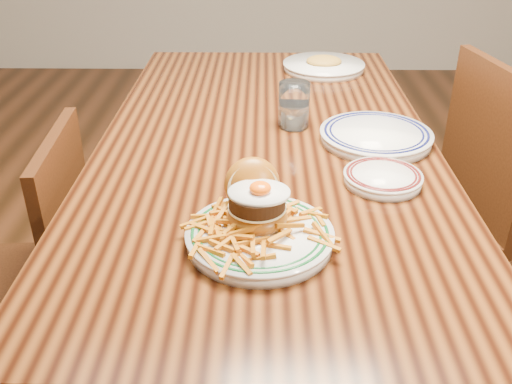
{
  "coord_description": "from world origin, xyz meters",
  "views": [
    {
      "loc": [
        -0.01,
        -1.33,
        1.35
      ],
      "look_at": [
        -0.02,
        -0.42,
        0.83
      ],
      "focal_mm": 40.0,
      "sensor_mm": 36.0,
      "label": 1
    }
  ],
  "objects_px": {
    "table": "(266,170)",
    "side_plate": "(383,177)",
    "chair_right": "(510,198)",
    "main_plate": "(258,222)",
    "chair_left": "(34,274)"
  },
  "relations": [
    {
      "from": "chair_left",
      "to": "main_plate",
      "type": "xyz_separation_m",
      "value": [
        0.58,
        -0.28,
        0.35
      ]
    },
    {
      "from": "table",
      "to": "main_plate",
      "type": "bearing_deg",
      "value": -92.13
    },
    {
      "from": "table",
      "to": "chair_right",
      "type": "height_order",
      "value": "chair_right"
    },
    {
      "from": "table",
      "to": "chair_right",
      "type": "bearing_deg",
      "value": 13.4
    },
    {
      "from": "table",
      "to": "side_plate",
      "type": "relative_size",
      "value": 8.84
    },
    {
      "from": "chair_left",
      "to": "main_plate",
      "type": "height_order",
      "value": "main_plate"
    },
    {
      "from": "side_plate",
      "to": "table",
      "type": "bearing_deg",
      "value": 154.99
    },
    {
      "from": "chair_left",
      "to": "side_plate",
      "type": "xyz_separation_m",
      "value": [
        0.85,
        -0.06,
        0.32
      ]
    },
    {
      "from": "table",
      "to": "chair_left",
      "type": "distance_m",
      "value": 0.66
    },
    {
      "from": "table",
      "to": "main_plate",
      "type": "height_order",
      "value": "main_plate"
    },
    {
      "from": "side_plate",
      "to": "main_plate",
      "type": "bearing_deg",
      "value": -123.68
    },
    {
      "from": "chair_right",
      "to": "main_plate",
      "type": "bearing_deg",
      "value": 29.13
    },
    {
      "from": "chair_left",
      "to": "main_plate",
      "type": "relative_size",
      "value": 2.87
    },
    {
      "from": "main_plate",
      "to": "chair_left",
      "type": "bearing_deg",
      "value": 144.82
    },
    {
      "from": "main_plate",
      "to": "side_plate",
      "type": "distance_m",
      "value": 0.35
    }
  ]
}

